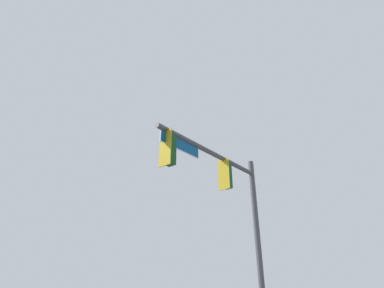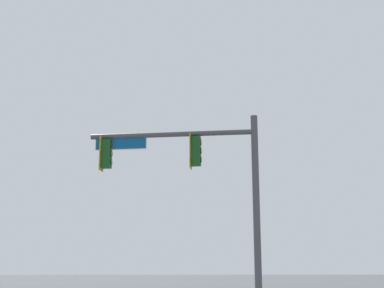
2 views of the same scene
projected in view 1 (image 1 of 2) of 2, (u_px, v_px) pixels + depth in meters
signal_pole_near at (229, 198)px, 12.13m from camera, size 6.22×1.58×7.41m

